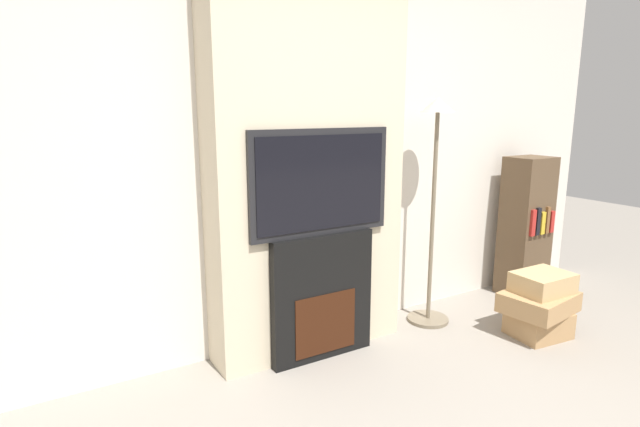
{
  "coord_description": "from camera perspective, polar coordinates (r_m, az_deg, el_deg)",
  "views": [
    {
      "loc": [
        -1.54,
        -0.91,
        1.59
      ],
      "look_at": [
        0.0,
        1.69,
        0.95
      ],
      "focal_mm": 28.0,
      "sensor_mm": 36.0,
      "label": 1
    }
  ],
  "objects": [
    {
      "name": "chimney_breast",
      "position": [
        3.16,
        -1.46,
        7.6
      ],
      "size": [
        1.3,
        0.31,
        2.7
      ],
      "color": "beige",
      "rests_on": "ground_plane"
    },
    {
      "name": "wall_back",
      "position": [
        3.33,
        -3.05,
        7.81
      ],
      "size": [
        6.0,
        0.06,
        2.7
      ],
      "color": "silver",
      "rests_on": "ground_plane"
    },
    {
      "name": "box_stack",
      "position": [
        3.9,
        23.8,
        -9.48
      ],
      "size": [
        0.54,
        0.45,
        0.46
      ],
      "color": "tan",
      "rests_on": "ground_plane"
    },
    {
      "name": "fireplace",
      "position": [
        3.24,
        0.01,
        -9.44
      ],
      "size": [
        0.71,
        0.15,
        0.82
      ],
      "color": "black",
      "rests_on": "ground_plane"
    },
    {
      "name": "bookshelf",
      "position": [
        4.61,
        22.43,
        -1.39
      ],
      "size": [
        0.36,
        0.32,
        1.19
      ],
      "color": "brown",
      "rests_on": "ground_plane"
    },
    {
      "name": "television",
      "position": [
        3.05,
        0.03,
        3.59
      ],
      "size": [
        0.96,
        0.07,
        0.65
      ],
      "color": "black",
      "rests_on": "fireplace"
    },
    {
      "name": "floor_lamp",
      "position": [
        3.68,
        12.97,
        4.08
      ],
      "size": [
        0.31,
        0.31,
        1.66
      ],
      "color": "#726651",
      "rests_on": "ground_plane"
    }
  ]
}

